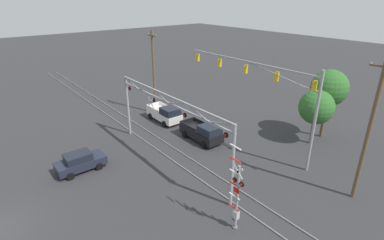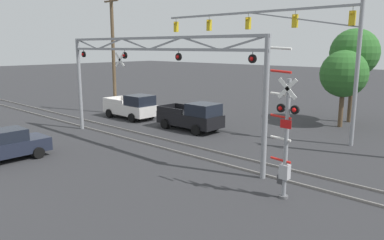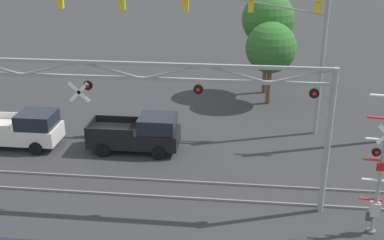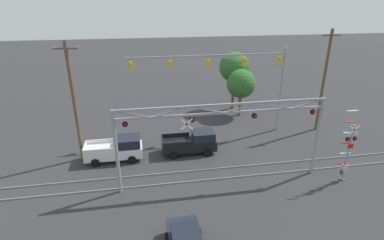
{
  "view_description": "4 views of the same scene",
  "coord_description": "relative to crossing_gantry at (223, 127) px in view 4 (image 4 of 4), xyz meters",
  "views": [
    {
      "loc": [
        18.96,
        0.49,
        13.66
      ],
      "look_at": [
        0.15,
        15.5,
        3.45
      ],
      "focal_mm": 28.0,
      "sensor_mm": 36.0,
      "label": 1
    },
    {
      "loc": [
        15.68,
        -0.41,
        5.68
      ],
      "look_at": [
        2.07,
        14.3,
        1.73
      ],
      "focal_mm": 35.0,
      "sensor_mm": 36.0,
      "label": 2
    },
    {
      "loc": [
        3.9,
        -4.54,
        11.11
      ],
      "look_at": [
        1.67,
        15.82,
        2.77
      ],
      "focal_mm": 45.0,
      "sensor_mm": 36.0,
      "label": 3
    },
    {
      "loc": [
        -5.38,
        -5.23,
        12.84
      ],
      "look_at": [
        -1.66,
        16.33,
        3.82
      ],
      "focal_mm": 28.0,
      "sensor_mm": 36.0,
      "label": 4
    }
  ],
  "objects": [
    {
      "name": "pickup_truck_following",
      "position": [
        -7.78,
        4.77,
        -3.52
      ],
      "size": [
        4.74,
        2.17,
        1.96
      ],
      "color": "silver",
      "rests_on": "ground_plane"
    },
    {
      "name": "pickup_truck_lead",
      "position": [
        -1.35,
        4.92,
        -3.52
      ],
      "size": [
        4.73,
        2.17,
        1.96
      ],
      "color": "black",
      "rests_on": "ground_plane"
    },
    {
      "name": "background_tree_far_left_verge",
      "position": [
        5.66,
        12.94,
        -0.69
      ],
      "size": [
        3.28,
        3.28,
        5.44
      ],
      "color": "brown",
      "rests_on": "ground_plane"
    },
    {
      "name": "crossing_gantry",
      "position": [
        0.0,
        0.0,
        0.0
      ],
      "size": [
        14.96,
        0.28,
        6.19
      ],
      "color": "gray",
      "rests_on": "ground_plane"
    },
    {
      "name": "traffic_signal_span",
      "position": [
        4.0,
        8.21,
        1.7
      ],
      "size": [
        14.98,
        0.39,
        8.52
      ],
      "color": "gray",
      "rests_on": "ground_plane"
    },
    {
      "name": "crossing_signal_mast",
      "position": [
        9.1,
        -1.35,
        -2.23
      ],
      "size": [
        1.25,
        0.35,
        5.68
      ],
      "color": "gray",
      "rests_on": "ground_plane"
    },
    {
      "name": "rail_track_far",
      "position": [
        0.02,
        1.72,
        -4.42
      ],
      "size": [
        80.0,
        0.08,
        0.1
      ],
      "primitive_type": "cube",
      "color": "gray",
      "rests_on": "ground_plane"
    },
    {
      "name": "rail_track_near",
      "position": [
        0.02,
        0.28,
        -4.42
      ],
      "size": [
        80.0,
        0.08,
        0.1
      ],
      "primitive_type": "cube",
      "color": "gray",
      "rests_on": "ground_plane"
    },
    {
      "name": "background_tree_beyond_span",
      "position": [
        5.48,
        15.15,
        0.72
      ],
      "size": [
        3.55,
        3.55,
        6.99
      ],
      "color": "brown",
      "rests_on": "ground_plane"
    },
    {
      "name": "utility_pole_right",
      "position": [
        12.28,
        7.63,
        0.76
      ],
      "size": [
        1.8,
        0.28,
        10.16
      ],
      "color": "brown",
      "rests_on": "ground_plane"
    },
    {
      "name": "utility_pole_left",
      "position": [
        -10.75,
        5.31,
        0.64
      ],
      "size": [
        1.8,
        0.28,
        9.92
      ],
      "color": "brown",
      "rests_on": "ground_plane"
    }
  ]
}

